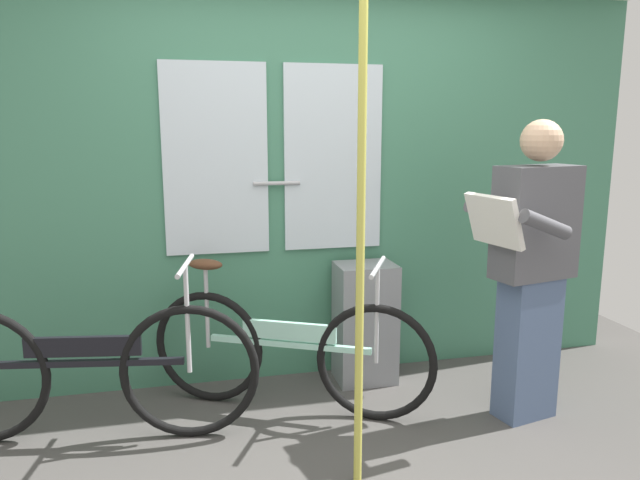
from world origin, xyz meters
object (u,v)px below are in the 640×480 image
bicycle_near_door (83,370)px  handrail_pole (361,221)px  trash_bin_by_wall (365,323)px  passenger_reading_newspaper (531,266)px  bicycle_leaning_behind (288,350)px

bicycle_near_door → handrail_pole: size_ratio=0.72×
bicycle_near_door → trash_bin_by_wall: bicycle_near_door is taller
passenger_reading_newspaper → handrail_pole: 1.17m
bicycle_leaning_behind → trash_bin_by_wall: bearing=55.1°
bicycle_near_door → bicycle_leaning_behind: (1.04, 0.09, -0.02)m
bicycle_near_door → bicycle_leaning_behind: 1.05m
bicycle_leaning_behind → handrail_pole: size_ratio=0.62×
trash_bin_by_wall → handrail_pole: (-0.35, -1.03, 0.81)m
bicycle_near_door → handrail_pole: bearing=-18.6°
trash_bin_by_wall → handrail_pole: bearing=-109.0°
trash_bin_by_wall → handrail_pole: 1.35m
passenger_reading_newspaper → handrail_pole: size_ratio=0.68×
bicycle_leaning_behind → trash_bin_by_wall: (0.53, 0.29, 0.02)m
bicycle_leaning_behind → passenger_reading_newspaper: (1.23, -0.36, 0.49)m
passenger_reading_newspaper → handrail_pole: handrail_pole is taller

